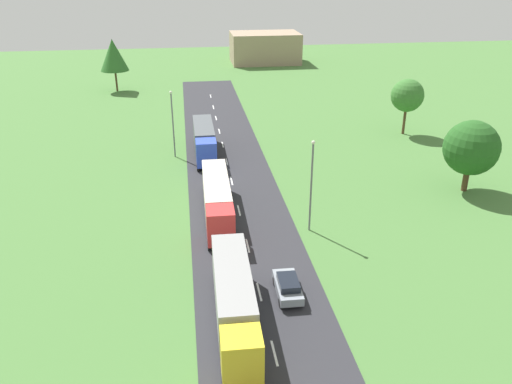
{
  "coord_description": "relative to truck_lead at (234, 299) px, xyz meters",
  "views": [
    {
      "loc": [
        -4.82,
        -12.81,
        23.43
      ],
      "look_at": [
        1.78,
        33.84,
        1.91
      ],
      "focal_mm": 36.01,
      "sensor_mm": 36.0,
      "label": 1
    }
  ],
  "objects": [
    {
      "name": "car_second",
      "position": [
        4.35,
        2.95,
        -1.4
      ],
      "size": [
        1.84,
        4.17,
        1.49
      ],
      "color": "#8C939E",
      "rests_on": "road"
    },
    {
      "name": "lamppost_third",
      "position": [
        -4.2,
        34.54,
        2.54
      ],
      "size": [
        0.36,
        0.36,
        8.59
      ],
      "color": "slate",
      "rests_on": "ground"
    },
    {
      "name": "truck_third",
      "position": [
        -0.34,
        34.65,
        -0.07
      ],
      "size": [
        2.5,
        12.25,
        3.65
      ],
      "color": "blue",
      "rests_on": "road"
    },
    {
      "name": "tree_pine",
      "position": [
        28.82,
        39.47,
        3.43
      ],
      "size": [
        4.65,
        4.65,
        8.01
      ],
      "color": "#513823",
      "rests_on": "ground"
    },
    {
      "name": "road",
      "position": [
        2.26,
        8.6,
        -2.21
      ],
      "size": [
        10.0,
        140.0,
        0.06
      ],
      "primitive_type": "cube",
      "color": "#2B2B30",
      "rests_on": "ground"
    },
    {
      "name": "tree_oak",
      "position": [
        -15.35,
        72.57,
        4.59
      ],
      "size": [
        5.3,
        5.3,
        9.76
      ],
      "color": "#513823",
      "rests_on": "ground"
    },
    {
      "name": "tree_birch",
      "position": [
        27.48,
        19.3,
        2.74
      ],
      "size": [
        5.91,
        5.91,
        7.95
      ],
      "color": "#513823",
      "rests_on": "ground"
    },
    {
      "name": "lane_marking_centre",
      "position": [
        2.26,
        6.33,
        -2.17
      ],
      "size": [
        0.16,
        122.47,
        0.01
      ],
      "color": "white",
      "rests_on": "road"
    },
    {
      "name": "distant_building",
      "position": [
        17.56,
        97.93,
        1.31
      ],
      "size": [
        16.34,
        10.93,
        7.09
      ],
      "primitive_type": "cube",
      "color": "#9E846B",
      "rests_on": "ground"
    },
    {
      "name": "truck_second",
      "position": [
        0.03,
        16.69,
        -0.13
      ],
      "size": [
        2.71,
        13.74,
        3.58
      ],
      "color": "red",
      "rests_on": "road"
    },
    {
      "name": "truck_lead",
      "position": [
        0.0,
        0.0,
        0.0
      ],
      "size": [
        2.75,
        12.82,
        3.8
      ],
      "color": "yellow",
      "rests_on": "road"
    },
    {
      "name": "lamppost_second",
      "position": [
        8.4,
        12.84,
        2.7
      ],
      "size": [
        0.36,
        0.36,
        8.9
      ],
      "color": "slate",
      "rests_on": "ground"
    }
  ]
}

